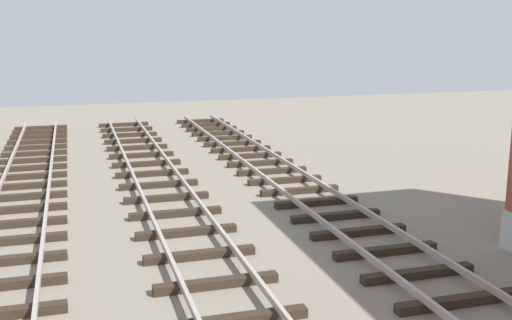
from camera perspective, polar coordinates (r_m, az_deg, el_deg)
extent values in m
cube|color=#2D2319|center=(12.24, 18.03, -12.27)|extent=(2.50, 0.24, 0.18)
cube|color=#2D2319|center=(13.29, 14.65, -10.08)|extent=(2.50, 0.24, 0.18)
cube|color=#2D2319|center=(14.40, 11.81, -8.18)|extent=(2.50, 0.24, 0.18)
cube|color=#2D2319|center=(15.54, 9.40, -6.55)|extent=(2.50, 0.24, 0.18)
cube|color=#2D2319|center=(16.73, 7.35, -5.13)|extent=(2.50, 0.24, 0.18)
cube|color=#2D2319|center=(17.93, 5.57, -3.90)|extent=(2.50, 0.24, 0.18)
cube|color=#2D2319|center=(19.16, 4.02, -2.82)|extent=(2.50, 0.24, 0.18)
cube|color=#2D2319|center=(20.41, 2.67, -1.87)|extent=(2.50, 0.24, 0.18)
cube|color=#2D2319|center=(21.68, 1.47, -1.03)|extent=(2.50, 0.24, 0.18)
cube|color=#2D2319|center=(22.95, 0.41, -0.29)|extent=(2.50, 0.24, 0.18)
cube|color=#2D2319|center=(24.24, -0.54, 0.38)|extent=(2.50, 0.24, 0.18)
cube|color=#2D2319|center=(25.54, -1.40, 0.98)|extent=(2.50, 0.24, 0.18)
cube|color=#2D2319|center=(26.84, -2.17, 1.52)|extent=(2.50, 0.24, 0.18)
cube|color=#2D2319|center=(28.15, -2.87, 2.02)|extent=(2.50, 0.24, 0.18)
cube|color=#2D2319|center=(29.47, -3.51, 2.46)|extent=(2.50, 0.24, 0.18)
cube|color=#2D2319|center=(30.79, -4.10, 2.87)|extent=(2.50, 0.24, 0.18)
cube|color=#2D2319|center=(32.11, -4.63, 3.25)|extent=(2.50, 0.24, 0.18)
cube|color=#2D2319|center=(33.44, -5.13, 3.59)|extent=(2.50, 0.24, 0.18)
cube|color=#2D2319|center=(11.02, -1.68, -14.48)|extent=(2.50, 0.24, 0.18)
cube|color=#2D2319|center=(12.45, -3.66, -11.25)|extent=(2.50, 0.24, 0.18)
cube|color=#2D2319|center=(13.93, -5.19, -8.68)|extent=(2.50, 0.24, 0.18)
cube|color=#2D2319|center=(15.43, -6.41, -6.60)|extent=(2.50, 0.24, 0.18)
cube|color=#2D2319|center=(16.96, -7.40, -4.89)|extent=(2.50, 0.24, 0.18)
cube|color=#2D2319|center=(18.50, -8.22, -3.47)|extent=(2.50, 0.24, 0.18)
cube|color=#2D2319|center=(20.06, -8.92, -2.26)|extent=(2.50, 0.24, 0.18)
cube|color=#2D2319|center=(21.63, -9.51, -1.23)|extent=(2.50, 0.24, 0.18)
cube|color=#2D2319|center=(23.20, -10.02, -0.34)|extent=(2.50, 0.24, 0.18)
cube|color=#2D2319|center=(24.79, -10.47, 0.44)|extent=(2.50, 0.24, 0.18)
cube|color=#2D2319|center=(26.37, -10.87, 1.12)|extent=(2.50, 0.24, 0.18)
cube|color=#2D2319|center=(27.97, -11.21, 1.73)|extent=(2.50, 0.24, 0.18)
cube|color=#2D2319|center=(29.56, -11.53, 2.27)|extent=(2.50, 0.24, 0.18)
cube|color=#2D2319|center=(31.16, -11.81, 2.76)|extent=(2.50, 0.24, 0.18)
cube|color=#2D2319|center=(32.76, -12.06, 3.20)|extent=(2.50, 0.24, 0.18)
cube|color=#2D2319|center=(13.32, -22.39, -10.57)|extent=(2.50, 0.24, 0.18)
cube|color=#2D2319|center=(14.57, -21.90, -8.58)|extent=(2.50, 0.24, 0.18)
cube|color=#2D2319|center=(15.83, -21.49, -6.91)|extent=(2.50, 0.24, 0.18)
cube|color=#2D2319|center=(17.11, -21.15, -5.48)|extent=(2.50, 0.24, 0.18)
cube|color=#2D2319|center=(18.40, -20.85, -4.25)|extent=(2.50, 0.24, 0.18)
cube|color=#2D2319|center=(19.69, -20.59, -3.18)|extent=(2.50, 0.24, 0.18)
cube|color=#2D2319|center=(20.99, -20.37, -2.25)|extent=(2.50, 0.24, 0.18)
cube|color=#2D2319|center=(22.29, -20.17, -1.42)|extent=(2.50, 0.24, 0.18)
cube|color=#2D2319|center=(23.60, -19.99, -0.68)|extent=(2.50, 0.24, 0.18)
cube|color=#2D2319|center=(24.91, -19.83, -0.03)|extent=(2.50, 0.24, 0.18)
cube|color=#2D2319|center=(26.23, -19.69, 0.57)|extent=(2.50, 0.24, 0.18)
cube|color=#2D2319|center=(27.55, -19.56, 1.10)|extent=(2.50, 0.24, 0.18)
cube|color=#2D2319|center=(28.87, -19.45, 1.59)|extent=(2.50, 0.24, 0.18)
cube|color=#2D2319|center=(30.19, -19.34, 2.03)|extent=(2.50, 0.24, 0.18)
cube|color=#2D2319|center=(31.51, -19.24, 2.44)|extent=(2.50, 0.24, 0.18)
cube|color=#2D2319|center=(32.84, -19.15, 2.81)|extent=(2.50, 0.24, 0.18)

